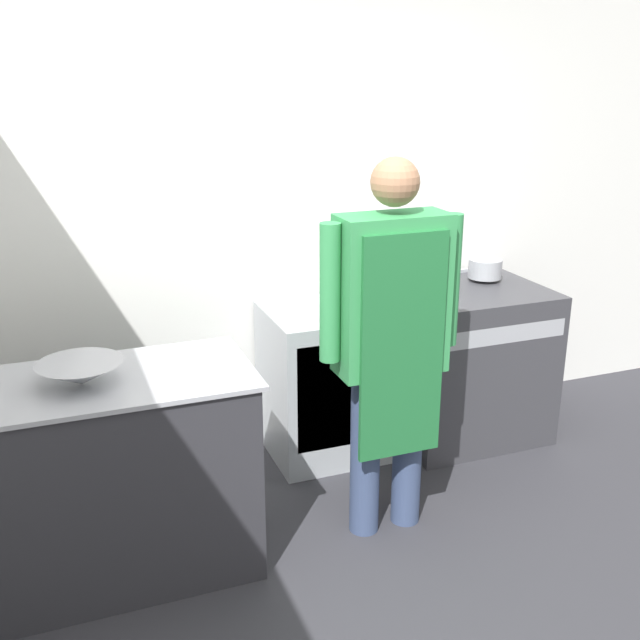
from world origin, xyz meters
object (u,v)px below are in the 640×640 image
(sauce_pot, at_px, (485,268))
(stock_pot, at_px, (431,261))
(mixing_bowl, at_px, (81,373))
(person_cook, at_px, (391,329))
(stove, at_px, (466,362))
(fridge_unit, at_px, (330,381))

(sauce_pot, bearing_deg, stock_pot, 180.00)
(stock_pot, height_order, sauce_pot, stock_pot)
(mixing_bowl, bearing_deg, person_cook, -3.98)
(person_cook, distance_m, stock_pot, 1.10)
(stove, xyz_separation_m, fridge_unit, (-0.84, 0.08, -0.03))
(mixing_bowl, xyz_separation_m, stock_pot, (2.00, 0.77, 0.10))
(stock_pot, xyz_separation_m, sauce_pot, (0.37, 0.00, -0.08))
(fridge_unit, xyz_separation_m, person_cook, (-0.03, -0.82, 0.59))
(person_cook, relative_size, sauce_pot, 8.90)
(person_cook, bearing_deg, stock_pot, 51.95)
(stove, height_order, mixing_bowl, mixing_bowl)
(stove, xyz_separation_m, stock_pot, (-0.19, 0.13, 0.60))
(mixing_bowl, bearing_deg, fridge_unit, 28.21)
(mixing_bowl, relative_size, sauce_pot, 1.73)
(fridge_unit, distance_m, mixing_bowl, 1.63)
(mixing_bowl, relative_size, stock_pot, 1.30)
(fridge_unit, xyz_separation_m, mixing_bowl, (-1.36, -0.73, 0.53))
(stove, bearing_deg, person_cook, -139.72)
(stock_pot, bearing_deg, stove, -32.95)
(person_cook, bearing_deg, fridge_unit, 87.79)
(fridge_unit, bearing_deg, mixing_bowl, -151.79)
(stove, height_order, person_cook, person_cook)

